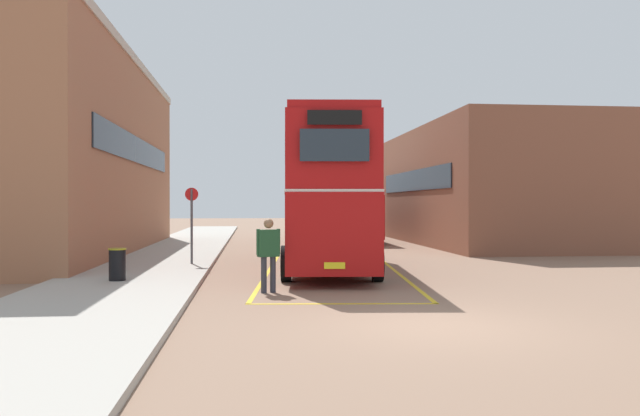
% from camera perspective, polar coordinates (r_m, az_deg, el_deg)
% --- Properties ---
extents(ground_plane, '(135.60, 135.60, 0.00)m').
position_cam_1_polar(ground_plane, '(25.43, 0.94, -4.47)').
color(ground_plane, '#846651').
extents(sidewalk_left, '(4.00, 57.60, 0.14)m').
position_cam_1_polar(sidewalk_left, '(27.83, -13.13, -3.91)').
color(sidewalk_left, '#A39E93').
rests_on(sidewalk_left, ground).
extents(brick_building_left, '(5.81, 20.89, 8.47)m').
position_cam_1_polar(brick_building_left, '(29.04, -21.82, 4.49)').
color(brick_building_left, '#9E6647').
rests_on(brick_building_left, ground).
extents(depot_building_right, '(8.31, 17.48, 6.18)m').
position_cam_1_polar(depot_building_right, '(35.41, 14.96, 1.89)').
color(depot_building_right, brown).
rests_on(depot_building_right, ground).
extents(double_decker_bus, '(3.46, 10.11, 4.75)m').
position_cam_1_polar(double_decker_bus, '(20.33, 0.81, 1.40)').
color(double_decker_bus, black).
rests_on(double_decker_bus, ground).
extents(single_deck_bus, '(2.82, 10.02, 3.02)m').
position_cam_1_polar(single_deck_bus, '(36.63, 2.53, -0.41)').
color(single_deck_bus, black).
rests_on(single_deck_bus, ground).
extents(pedestrian_boarding, '(0.58, 0.35, 1.80)m').
position_cam_1_polar(pedestrian_boarding, '(15.17, -4.73, -3.78)').
color(pedestrian_boarding, '#2D2D38').
rests_on(pedestrian_boarding, ground).
extents(litter_bin, '(0.46, 0.46, 0.85)m').
position_cam_1_polar(litter_bin, '(17.27, -18.02, -4.91)').
color(litter_bin, black).
rests_on(litter_bin, sidewalk_left).
extents(bus_stop_sign, '(0.44, 0.08, 2.55)m').
position_cam_1_polar(bus_stop_sign, '(21.38, -11.64, -0.88)').
color(bus_stop_sign, '#4C4C51').
rests_on(bus_stop_sign, sidewalk_left).
extents(bay_marking_yellow, '(5.26, 12.30, 0.01)m').
position_cam_1_polar(bay_marking_yellow, '(18.59, 1.26, -6.25)').
color(bay_marking_yellow, gold).
rests_on(bay_marking_yellow, ground).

